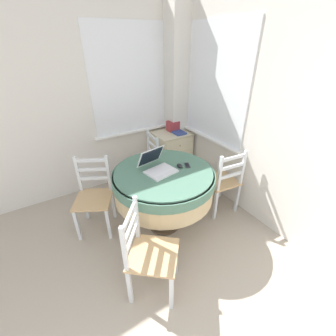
{
  "coord_description": "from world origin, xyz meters",
  "views": [
    {
      "loc": [
        0.16,
        0.23,
        1.99
      ],
      "look_at": [
        1.35,
        2.15,
        0.69
      ],
      "focal_mm": 24.0,
      "sensor_mm": 36.0,
      "label": 1
    }
  ],
  "objects_px": {
    "cell_phone": "(187,165)",
    "dining_chair_near_right_window": "(222,182)",
    "laptop": "(157,166)",
    "dining_chair_left_flank": "(94,197)",
    "computer_mouse": "(180,166)",
    "storage_box": "(173,126)",
    "corner_cabinet": "(171,153)",
    "book_on_cabinet": "(179,133)",
    "dining_chair_near_back_window": "(145,165)",
    "dining_chair_camera_near": "(148,254)",
    "round_dining_table": "(164,182)"
  },
  "relations": [
    {
      "from": "book_on_cabinet",
      "to": "computer_mouse",
      "type": "bearing_deg",
      "value": -123.86
    },
    {
      "from": "dining_chair_near_right_window",
      "to": "dining_chair_camera_near",
      "type": "xyz_separation_m",
      "value": [
        -1.3,
        -0.48,
        0.0
      ]
    },
    {
      "from": "computer_mouse",
      "to": "cell_phone",
      "type": "xyz_separation_m",
      "value": [
        0.09,
        -0.01,
        -0.02
      ]
    },
    {
      "from": "computer_mouse",
      "to": "storage_box",
      "type": "bearing_deg",
      "value": 60.3
    },
    {
      "from": "laptop",
      "to": "corner_cabinet",
      "type": "bearing_deg",
      "value": 50.31
    },
    {
      "from": "cell_phone",
      "to": "book_on_cabinet",
      "type": "xyz_separation_m",
      "value": [
        0.54,
        0.96,
        -0.04
      ]
    },
    {
      "from": "book_on_cabinet",
      "to": "dining_chair_camera_near",
      "type": "bearing_deg",
      "value": -131.33
    },
    {
      "from": "round_dining_table",
      "to": "dining_chair_camera_near",
      "type": "relative_size",
      "value": 1.25
    },
    {
      "from": "dining_chair_near_right_window",
      "to": "book_on_cabinet",
      "type": "relative_size",
      "value": 4.29
    },
    {
      "from": "laptop",
      "to": "dining_chair_left_flank",
      "type": "height_order",
      "value": "laptop"
    },
    {
      "from": "dining_chair_near_back_window",
      "to": "corner_cabinet",
      "type": "height_order",
      "value": "dining_chair_near_back_window"
    },
    {
      "from": "storage_box",
      "to": "cell_phone",
      "type": "bearing_deg",
      "value": -115.67
    },
    {
      "from": "cell_phone",
      "to": "storage_box",
      "type": "distance_m",
      "value": 1.23
    },
    {
      "from": "dining_chair_camera_near",
      "to": "storage_box",
      "type": "relative_size",
      "value": 5.1
    },
    {
      "from": "dining_chair_near_back_window",
      "to": "laptop",
      "type": "bearing_deg",
      "value": -105.22
    },
    {
      "from": "dining_chair_left_flank",
      "to": "laptop",
      "type": "bearing_deg",
      "value": -30.46
    },
    {
      "from": "cell_phone",
      "to": "dining_chair_camera_near",
      "type": "xyz_separation_m",
      "value": [
        -0.8,
        -0.56,
        -0.34
      ]
    },
    {
      "from": "computer_mouse",
      "to": "dining_chair_near_right_window",
      "type": "height_order",
      "value": "dining_chair_near_right_window"
    },
    {
      "from": "corner_cabinet",
      "to": "storage_box",
      "type": "relative_size",
      "value": 4.18
    },
    {
      "from": "cell_phone",
      "to": "dining_chair_camera_near",
      "type": "relative_size",
      "value": 0.14
    },
    {
      "from": "computer_mouse",
      "to": "dining_chair_camera_near",
      "type": "relative_size",
      "value": 0.09
    },
    {
      "from": "cell_phone",
      "to": "book_on_cabinet",
      "type": "distance_m",
      "value": 1.1
    },
    {
      "from": "computer_mouse",
      "to": "laptop",
      "type": "bearing_deg",
      "value": 162.07
    },
    {
      "from": "laptop",
      "to": "dining_chair_near_back_window",
      "type": "bearing_deg",
      "value": 74.78
    },
    {
      "from": "computer_mouse",
      "to": "storage_box",
      "type": "distance_m",
      "value": 1.26
    },
    {
      "from": "storage_box",
      "to": "corner_cabinet",
      "type": "bearing_deg",
      "value": -137.45
    },
    {
      "from": "laptop",
      "to": "computer_mouse",
      "type": "bearing_deg",
      "value": -17.93
    },
    {
      "from": "dining_chair_near_back_window",
      "to": "dining_chair_camera_near",
      "type": "relative_size",
      "value": 1.0
    },
    {
      "from": "dining_chair_near_back_window",
      "to": "dining_chair_left_flank",
      "type": "relative_size",
      "value": 1.0
    },
    {
      "from": "dining_chair_near_back_window",
      "to": "dining_chair_camera_near",
      "type": "height_order",
      "value": "same"
    },
    {
      "from": "laptop",
      "to": "storage_box",
      "type": "distance_m",
      "value": 1.34
    },
    {
      "from": "dining_chair_near_right_window",
      "to": "corner_cabinet",
      "type": "bearing_deg",
      "value": 91.55
    },
    {
      "from": "round_dining_table",
      "to": "dining_chair_near_right_window",
      "type": "height_order",
      "value": "dining_chair_near_right_window"
    },
    {
      "from": "cell_phone",
      "to": "book_on_cabinet",
      "type": "bearing_deg",
      "value": 60.5
    },
    {
      "from": "dining_chair_near_right_window",
      "to": "laptop",
      "type": "bearing_deg",
      "value": 168.07
    },
    {
      "from": "laptop",
      "to": "dining_chair_near_right_window",
      "type": "xyz_separation_m",
      "value": [
        0.83,
        -0.18,
        -0.39
      ]
    },
    {
      "from": "cell_phone",
      "to": "dining_chair_left_flank",
      "type": "height_order",
      "value": "dining_chair_left_flank"
    },
    {
      "from": "laptop",
      "to": "corner_cabinet",
      "type": "xyz_separation_m",
      "value": [
        0.8,
        0.96,
        -0.46
      ]
    },
    {
      "from": "computer_mouse",
      "to": "dining_chair_left_flank",
      "type": "bearing_deg",
      "value": 152.72
    },
    {
      "from": "dining_chair_camera_near",
      "to": "dining_chair_left_flank",
      "type": "relative_size",
      "value": 1.0
    },
    {
      "from": "laptop",
      "to": "book_on_cabinet",
      "type": "distance_m",
      "value": 1.23
    },
    {
      "from": "round_dining_table",
      "to": "computer_mouse",
      "type": "distance_m",
      "value": 0.25
    },
    {
      "from": "round_dining_table",
      "to": "book_on_cabinet",
      "type": "relative_size",
      "value": 5.38
    },
    {
      "from": "dining_chair_near_right_window",
      "to": "storage_box",
      "type": "height_order",
      "value": "dining_chair_near_right_window"
    },
    {
      "from": "laptop",
      "to": "computer_mouse",
      "type": "xyz_separation_m",
      "value": [
        0.24,
        -0.08,
        -0.03
      ]
    },
    {
      "from": "cell_phone",
      "to": "book_on_cabinet",
      "type": "relative_size",
      "value": 0.61
    },
    {
      "from": "dining_chair_left_flank",
      "to": "book_on_cabinet",
      "type": "bearing_deg",
      "value": 18.47
    },
    {
      "from": "cell_phone",
      "to": "dining_chair_near_right_window",
      "type": "xyz_separation_m",
      "value": [
        0.5,
        -0.09,
        -0.34
      ]
    },
    {
      "from": "storage_box",
      "to": "computer_mouse",
      "type": "bearing_deg",
      "value": -119.7
    },
    {
      "from": "computer_mouse",
      "to": "cell_phone",
      "type": "height_order",
      "value": "computer_mouse"
    }
  ]
}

